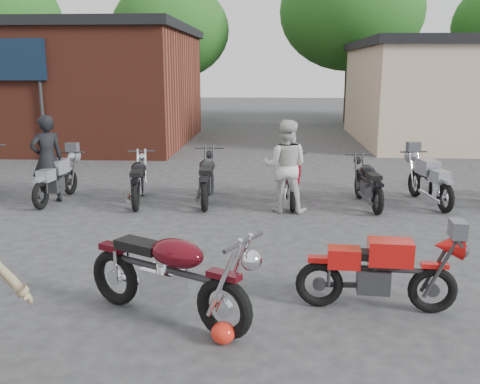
# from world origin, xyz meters

# --- Properties ---
(ground) EXTENTS (90.00, 90.00, 0.00)m
(ground) POSITION_xyz_m (0.00, 0.00, 0.00)
(ground) COLOR #303032
(brick_building) EXTENTS (12.00, 8.00, 4.00)m
(brick_building) POSITION_xyz_m (-9.00, 14.00, 2.00)
(brick_building) COLOR maroon
(brick_building) RESTS_ON ground
(tree_1) EXTENTS (5.92, 5.92, 7.40)m
(tree_1) POSITION_xyz_m (-5.00, 22.00, 3.70)
(tree_1) COLOR #134612
(tree_1) RESTS_ON ground
(tree_2) EXTENTS (7.04, 7.04, 8.80)m
(tree_2) POSITION_xyz_m (4.00, 22.00, 4.40)
(tree_2) COLOR #134612
(tree_2) RESTS_ON ground
(vintage_motorcycle) EXTENTS (2.23, 1.67, 1.25)m
(vintage_motorcycle) POSITION_xyz_m (-0.92, -0.39, 0.63)
(vintage_motorcycle) COLOR #4D0912
(vintage_motorcycle) RESTS_ON ground
(sportbike) EXTENTS (1.82, 0.72, 1.03)m
(sportbike) POSITION_xyz_m (1.45, 0.04, 0.52)
(sportbike) COLOR red
(sportbike) RESTS_ON ground
(helmet) EXTENTS (0.31, 0.31, 0.23)m
(helmet) POSITION_xyz_m (-0.28, -0.85, 0.12)
(helmet) COLOR red
(helmet) RESTS_ON ground
(person_dark) EXTENTS (0.80, 0.77, 1.84)m
(person_dark) POSITION_xyz_m (-4.46, 4.82, 0.92)
(person_dark) COLOR black
(person_dark) RESTS_ON ground
(person_light) EXTENTS (0.97, 0.80, 1.81)m
(person_light) POSITION_xyz_m (0.46, 4.39, 0.90)
(person_light) COLOR beige
(person_light) RESTS_ON ground
(row_bike_1) EXTENTS (0.75, 1.85, 1.05)m
(row_bike_1) POSITION_xyz_m (-4.35, 4.94, 0.52)
(row_bike_1) COLOR gray
(row_bike_1) RESTS_ON ground
(row_bike_2) EXTENTS (0.88, 1.94, 1.08)m
(row_bike_2) POSITION_xyz_m (-2.57, 4.90, 0.54)
(row_bike_2) COLOR black
(row_bike_2) RESTS_ON ground
(row_bike_3) EXTENTS (0.77, 2.02, 1.15)m
(row_bike_3) POSITION_xyz_m (-1.16, 5.03, 0.58)
(row_bike_3) COLOR black
(row_bike_3) RESTS_ON ground
(row_bike_4) EXTENTS (0.67, 1.85, 1.06)m
(row_bike_4) POSITION_xyz_m (0.64, 5.07, 0.53)
(row_bike_4) COLOR red
(row_bike_4) RESTS_ON ground
(row_bike_5) EXTENTS (0.79, 1.88, 1.06)m
(row_bike_5) POSITION_xyz_m (2.16, 4.94, 0.53)
(row_bike_5) COLOR black
(row_bike_5) RESTS_ON ground
(row_bike_6) EXTENTS (0.94, 1.96, 1.09)m
(row_bike_6) POSITION_xyz_m (3.45, 5.16, 0.55)
(row_bike_6) COLOR gray
(row_bike_6) RESTS_ON ground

